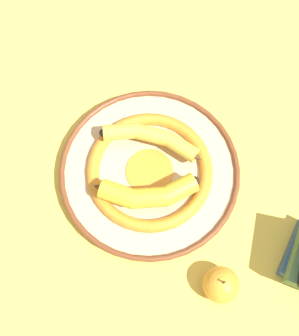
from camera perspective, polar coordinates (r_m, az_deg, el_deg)
ground_plane at (r=0.98m, az=-0.40°, el=0.75°), size 2.80×2.80×0.00m
decorative_bowl at (r=0.95m, az=0.00°, el=-0.46°), size 0.37×0.37×0.04m
banana_a at (r=0.94m, az=0.43°, el=3.65°), size 0.07×0.22×0.03m
banana_b at (r=0.90m, az=-0.39°, el=-3.18°), size 0.11×0.20×0.04m
apple at (r=0.90m, az=8.70°, el=-13.89°), size 0.07×0.07×0.08m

